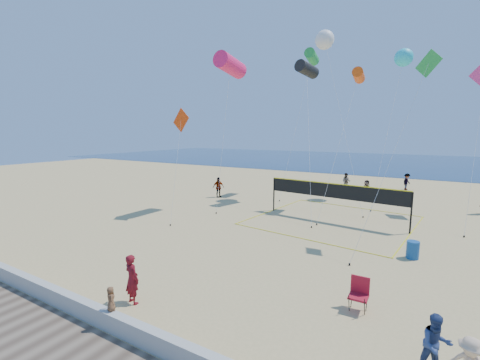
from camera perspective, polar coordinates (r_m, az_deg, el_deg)
The scene contains 21 objects.
ground at distance 11.88m, azimuth -2.29°, elevation -21.24°, with size 120.00×120.00×0.00m, color tan.
ocean at distance 71.12m, azimuth 25.98°, elevation 2.91°, with size 140.00×50.00×0.03m, color #102D4E.
seawall at distance 9.74m, azimuth -13.09°, elevation -26.80°, with size 32.00×0.30×0.60m, color #ABABA6.
woman at distance 12.17m, azimuth -18.64°, elevation -16.33°, with size 0.64×0.42×1.75m, color maroon.
toddler at distance 10.90m, azimuth -21.98°, elevation -18.99°, with size 0.36×0.24×0.75m, color brown.
bystander_a at distance 9.98m, azimuth 31.46°, elevation -23.71°, with size 0.75×0.59×1.55m, color navy.
far_person_0 at distance 29.26m, azimuth -3.87°, elevation -1.30°, with size 1.08×0.45×1.84m, color gray.
far_person_1 at distance 30.72m, azimuth 21.55°, elevation -1.56°, with size 1.56×0.50×1.68m, color gray.
far_person_3 at distance 34.85m, azimuth 18.35°, elevation -0.24°, with size 0.83×0.65×1.71m, color gray.
far_person_4 at distance 37.04m, azimuth 27.53°, elevation -0.28°, with size 1.10×0.63×1.70m, color gray.
camp_chair at distance 11.98m, azimuth 20.42°, elevation -18.11°, with size 0.61×0.75×1.25m.
trash_barrel at distance 17.42m, azimuth 28.36°, elevation -10.88°, with size 0.56×0.56×0.83m, color #154A8D.
volleyball_net at distance 22.24m, azimuth 16.36°, elevation -2.58°, with size 10.53×10.40×2.54m.
kite_0 at distance 24.88m, azimuth -1.73°, elevation 19.73°, with size 1.31×3.45×11.54m.
kite_1 at distance 28.48m, azimuth 11.81°, elevation 18.69°, with size 4.03×8.89×11.67m.
kite_2 at distance 26.38m, azimuth 20.33°, elevation 17.01°, with size 1.43×6.96×10.55m.
kite_3 at distance 22.65m, azimuth -10.52°, elevation 9.66°, with size 1.93×2.70×7.54m.
kite_4 at distance 18.78m, azimuth 29.71°, elevation 15.38°, with size 2.97×5.18×9.92m.
kite_6 at distance 30.91m, azimuth 14.81°, elevation 22.94°, with size 5.92×6.72×14.55m.
kite_7 at distance 32.94m, azimuth 27.09°, elevation 18.81°, with size 1.80×7.93×13.05m.
kite_8 at distance 32.82m, azimuth 12.65°, elevation 20.57°, with size 1.29×6.67×13.51m.
Camera 1 is at (5.63, -8.65, 5.90)m, focal length 24.00 mm.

